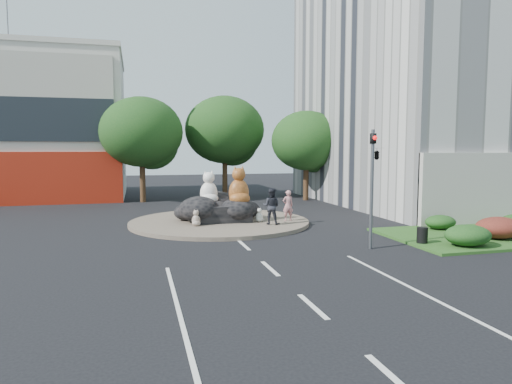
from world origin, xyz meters
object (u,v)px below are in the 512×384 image
Objects in this scene: kitten_calico at (196,218)px; litter_bin at (422,235)px; cat_white at (209,187)px; cat_tabby at (239,185)px; pedestrian_dark at (271,206)px; pedestrian_pink at (288,205)px; kitten_white at (259,215)px.

litter_bin is at bearing -19.70° from kitten_calico.
cat_tabby is (1.57, -0.67, 0.13)m from cat_white.
cat_tabby reaches higher than cat_white.
cat_tabby is 2.31m from pedestrian_dark.
pedestrian_pink is at bearing -17.96° from cat_tabby.
cat_tabby is at bearing -24.12° from cat_white.
kitten_white is at bearing 128.26° from litter_bin.
pedestrian_dark is (3.93, -0.52, 0.54)m from kitten_calico.
pedestrian_dark is at bearing 33.27° from pedestrian_pink.
pedestrian_pink is (4.26, -1.20, -1.00)m from cat_white.
pedestrian_pink reaches higher than litter_bin.
cat_white is at bearing 135.63° from kitten_white.
cat_tabby reaches higher than litter_bin.
pedestrian_pink is (5.19, 0.44, 0.42)m from kitten_calico.
cat_white is 2.77× the size of litter_bin.
pedestrian_dark reaches higher than kitten_calico.
cat_white is at bearing 76.36° from kitten_calico.
litter_bin is at bearing -55.56° from cat_tabby.
kitten_calico is at bearing 0.68° from pedestrian_pink.
pedestrian_pink is 1.59m from pedestrian_dark.
pedestrian_dark reaches higher than kitten_white.
pedestrian_dark is at bearing -36.93° from cat_white.
cat_tabby is 3.15× the size of litter_bin.
cat_tabby is at bearing 131.14° from litter_bin.
cat_tabby is at bearing -15.48° from pedestrian_pink.
cat_white is 2.43× the size of kitten_white.
pedestrian_dark is at bearing -88.42° from kitten_white.
kitten_calico is (-0.94, -1.65, -1.42)m from cat_white.
pedestrian_pink is 0.88× the size of pedestrian_dark.
kitten_white reaches higher than litter_bin.
cat_tabby is at bearing -16.12° from pedestrian_dark.
kitten_white is 0.46× the size of pedestrian_pink.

